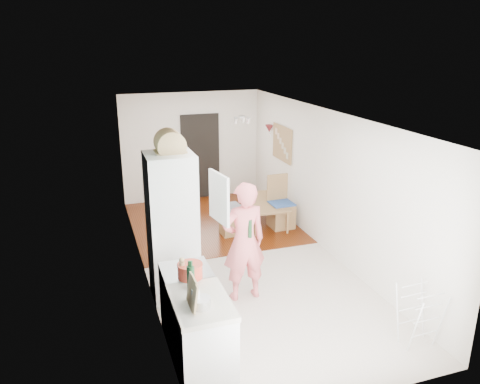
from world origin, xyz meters
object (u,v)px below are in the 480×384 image
dining_table (265,214)px  stool (230,224)px  person (244,231)px  drying_rack (419,317)px  dining_chair (281,203)px

dining_table → stool: size_ratio=2.74×
person → drying_rack: size_ratio=2.71×
dining_table → dining_chair: bearing=-136.8°
drying_rack → dining_table: bearing=91.9°
dining_table → drying_rack: drying_rack is taller
dining_table → stool: 0.93m
stool → dining_chair: bearing=1.8°
person → drying_rack: bearing=131.6°
person → stool: bearing=-104.5°
dining_chair → stool: bearing=180.0°
dining_chair → drying_rack: bearing=-90.6°
drying_rack → dining_chair: bearing=89.1°
person → stool: 2.46m
person → stool: (0.49, 2.26, -0.82)m
person → drying_rack: (1.67, -1.74, -0.66)m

